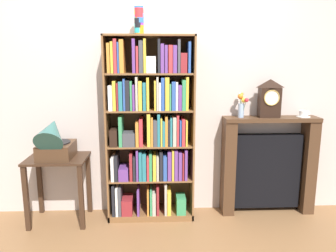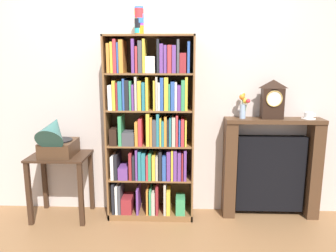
{
  "view_description": "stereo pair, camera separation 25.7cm",
  "coord_description": "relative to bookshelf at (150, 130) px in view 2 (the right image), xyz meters",
  "views": [
    {
      "loc": [
        0.04,
        -3.09,
        1.61
      ],
      "look_at": [
        0.18,
        0.1,
        0.97
      ],
      "focal_mm": 34.56,
      "sensor_mm": 36.0,
      "label": 1
    },
    {
      "loc": [
        0.3,
        -3.1,
        1.61
      ],
      "look_at": [
        0.18,
        0.1,
        0.97
      ],
      "focal_mm": 34.56,
      "sensor_mm": 36.0,
      "label": 2
    }
  ],
  "objects": [
    {
      "name": "gramophone",
      "position": [
        -0.92,
        -0.12,
        -0.06
      ],
      "size": [
        0.32,
        0.49,
        0.48
      ],
      "color": "#472D1C",
      "rests_on": "side_table_left"
    },
    {
      "name": "flower_vase",
      "position": [
        0.93,
        0.05,
        0.26
      ],
      "size": [
        0.1,
        0.13,
        0.26
      ],
      "color": "#99B2D1",
      "rests_on": "fireplace_mantel"
    },
    {
      "name": "mantel_clock",
      "position": [
        1.22,
        0.05,
        0.32
      ],
      "size": [
        0.21,
        0.13,
        0.39
      ],
      "color": "black",
      "rests_on": "fireplace_mantel"
    },
    {
      "name": "wall_back",
      "position": [
        0.16,
        0.2,
        0.4
      ],
      "size": [
        4.68,
        0.08,
        2.66
      ],
      "primitive_type": "cube",
      "color": "beige",
      "rests_on": "ground"
    },
    {
      "name": "teacup_with_saucer",
      "position": [
        1.59,
        0.05,
        0.15
      ],
      "size": [
        0.14,
        0.14,
        0.07
      ],
      "color": "white",
      "rests_on": "fireplace_mantel"
    },
    {
      "name": "cup_stack",
      "position": [
        -0.09,
        -0.0,
        1.06
      ],
      "size": [
        0.09,
        0.09,
        0.26
      ],
      "color": "orange",
      "rests_on": "bookshelf"
    },
    {
      "name": "ground_plane",
      "position": [
        0.0,
        -0.09,
        -0.93
      ],
      "size": [
        7.68,
        6.4,
        0.02
      ],
      "primitive_type": "cube",
      "color": "brown"
    },
    {
      "name": "fireplace_mantel",
      "position": [
        1.25,
        0.07,
        -0.41
      ],
      "size": [
        0.98,
        0.23,
        1.04
      ],
      "color": "#472D1C",
      "rests_on": "ground"
    },
    {
      "name": "side_table_left",
      "position": [
        -0.92,
        -0.06,
        -0.42
      ],
      "size": [
        0.58,
        0.44,
        0.67
      ],
      "color": "#382316",
      "rests_on": "ground"
    },
    {
      "name": "bookshelf",
      "position": [
        0.0,
        0.0,
        0.0
      ],
      "size": [
        0.87,
        0.31,
        1.86
      ],
      "color": "brown",
      "rests_on": "ground"
    }
  ]
}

